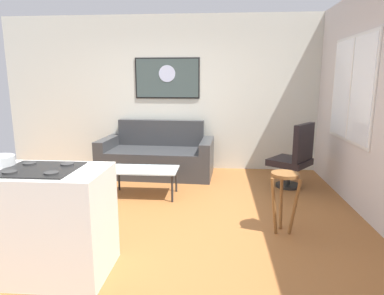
{
  "coord_description": "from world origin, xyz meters",
  "views": [
    {
      "loc": [
        0.83,
        -3.8,
        1.66
      ],
      "look_at": [
        0.45,
        0.9,
        0.7
      ],
      "focal_mm": 31.32,
      "sensor_mm": 36.0,
      "label": 1
    }
  ],
  "objects_px": {
    "couch": "(157,157)",
    "bar_stool": "(284,188)",
    "wall_painting": "(167,78)",
    "armchair": "(295,157)",
    "coffee_table": "(144,171)"
  },
  "relations": [
    {
      "from": "couch",
      "to": "bar_stool",
      "type": "height_order",
      "value": "couch"
    },
    {
      "from": "bar_stool",
      "to": "couch",
      "type": "bearing_deg",
      "value": 129.36
    },
    {
      "from": "armchair",
      "to": "bar_stool",
      "type": "relative_size",
      "value": 1.5
    },
    {
      "from": "coffee_table",
      "to": "wall_painting",
      "type": "height_order",
      "value": "wall_painting"
    },
    {
      "from": "bar_stool",
      "to": "wall_painting",
      "type": "xyz_separation_m",
      "value": [
        -1.67,
        2.66,
        1.17
      ]
    },
    {
      "from": "couch",
      "to": "armchair",
      "type": "relative_size",
      "value": 1.95
    },
    {
      "from": "coffee_table",
      "to": "armchair",
      "type": "xyz_separation_m",
      "value": [
        2.23,
        0.54,
        0.13
      ]
    },
    {
      "from": "bar_stool",
      "to": "wall_painting",
      "type": "distance_m",
      "value": 3.35
    },
    {
      "from": "couch",
      "to": "armchair",
      "type": "distance_m",
      "value": 2.34
    },
    {
      "from": "couch",
      "to": "bar_stool",
      "type": "bearing_deg",
      "value": -50.64
    },
    {
      "from": "coffee_table",
      "to": "bar_stool",
      "type": "bearing_deg",
      "value": -30.33
    },
    {
      "from": "couch",
      "to": "wall_painting",
      "type": "bearing_deg",
      "value": 75.01
    },
    {
      "from": "couch",
      "to": "wall_painting",
      "type": "height_order",
      "value": "wall_painting"
    },
    {
      "from": "couch",
      "to": "wall_painting",
      "type": "relative_size",
      "value": 1.68
    },
    {
      "from": "couch",
      "to": "armchair",
      "type": "xyz_separation_m",
      "value": [
        2.25,
        -0.6,
        0.19
      ]
    }
  ]
}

